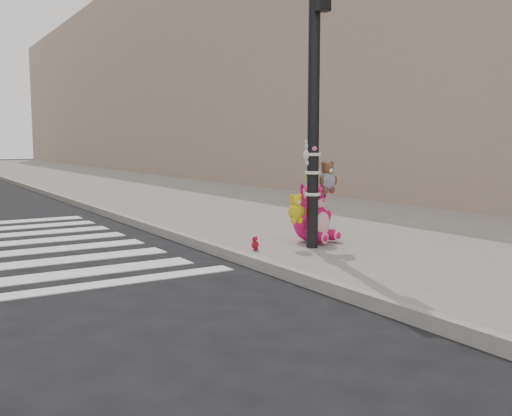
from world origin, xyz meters
TOP-DOWN VIEW (x-y plane):
  - ground at (0.00, 0.00)m, footprint 120.00×120.00m
  - sidewalk_near at (5.00, 10.00)m, footprint 7.00×80.00m
  - curb_edge at (1.55, 10.00)m, footprint 0.12×80.00m
  - bld_near at (10.50, 20.00)m, footprint 5.00×60.00m
  - signal_pole at (2.61, 1.81)m, footprint 0.72×0.48m
  - pink_bunny at (2.90, 2.17)m, footprint 0.70×0.77m
  - red_teddy at (1.80, 2.03)m, footprint 0.16×0.14m

SIDE VIEW (x-z plane):
  - ground at x=0.00m, z-range 0.00..0.00m
  - sidewalk_near at x=5.00m, z-range 0.00..0.14m
  - curb_edge at x=1.55m, z-range -0.01..0.15m
  - red_teddy at x=1.80m, z-range 0.14..0.33m
  - pink_bunny at x=2.90m, z-range 0.06..0.96m
  - signal_pole at x=2.61m, z-range -0.26..3.74m
  - bld_near at x=10.50m, z-range 0.00..10.00m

